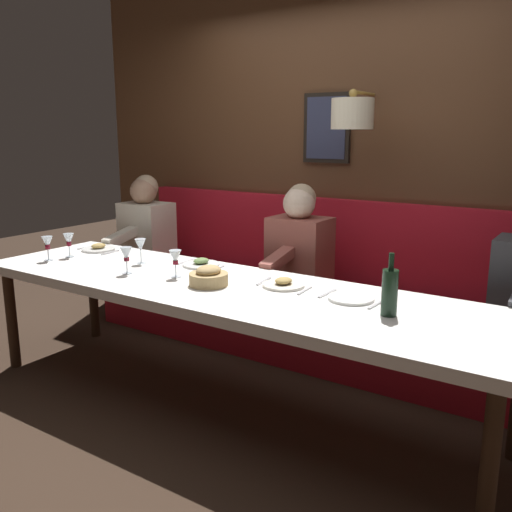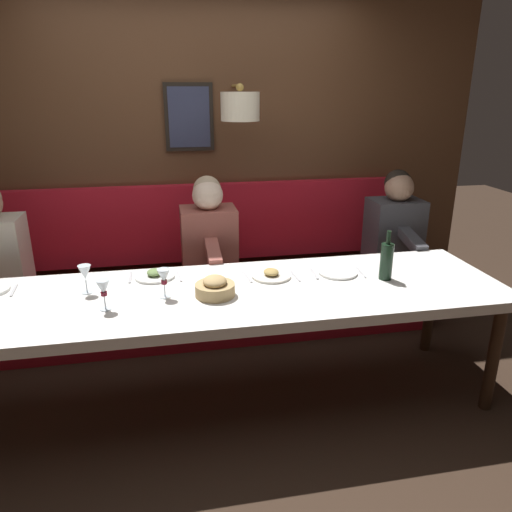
# 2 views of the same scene
# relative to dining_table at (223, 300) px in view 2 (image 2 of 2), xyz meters

# --- Properties ---
(ground_plane) EXTENTS (12.00, 12.00, 0.00)m
(ground_plane) POSITION_rel_dining_table_xyz_m (0.00, 0.00, -0.68)
(ground_plane) COLOR #332319
(dining_table) EXTENTS (0.90, 3.26, 0.74)m
(dining_table) POSITION_rel_dining_table_xyz_m (0.00, 0.00, 0.00)
(dining_table) COLOR white
(dining_table) RESTS_ON ground_plane
(banquette_bench) EXTENTS (0.52, 3.46, 0.45)m
(banquette_bench) POSITION_rel_dining_table_xyz_m (0.89, 0.00, -0.46)
(banquette_bench) COLOR red
(banquette_bench) RESTS_ON ground_plane
(back_wall_panel) EXTENTS (0.59, 4.66, 2.90)m
(back_wall_panel) POSITION_rel_dining_table_xyz_m (1.46, -0.00, 0.68)
(back_wall_panel) COLOR #51331E
(back_wall_panel) RESTS_ON ground_plane
(diner_nearest) EXTENTS (0.60, 0.40, 0.79)m
(diner_nearest) POSITION_rel_dining_table_xyz_m (0.88, -1.47, 0.13)
(diner_nearest) COLOR #3D3D42
(diner_nearest) RESTS_ON banquette_bench
(diner_near) EXTENTS (0.60, 0.40, 0.79)m
(diner_near) POSITION_rel_dining_table_xyz_m (0.88, -0.01, 0.13)
(diner_near) COLOR #934C42
(diner_near) RESTS_ON banquette_bench
(place_setting_1) EXTENTS (0.24, 0.32, 0.05)m
(place_setting_1) POSITION_rel_dining_table_xyz_m (0.16, -0.31, 0.07)
(place_setting_1) COLOR silver
(place_setting_1) RESTS_ON dining_table
(place_setting_2) EXTENTS (0.24, 0.32, 0.05)m
(place_setting_2) POSITION_rel_dining_table_xyz_m (0.29, 0.38, 0.07)
(place_setting_2) COLOR silver
(place_setting_2) RESTS_ON dining_table
(place_setting_3) EXTENTS (0.24, 0.32, 0.01)m
(place_setting_3) POSITION_rel_dining_table_xyz_m (0.13, -0.73, 0.06)
(place_setting_3) COLOR white
(place_setting_3) RESTS_ON dining_table
(wine_glass_0) EXTENTS (0.07, 0.07, 0.16)m
(wine_glass_0) POSITION_rel_dining_table_xyz_m (0.12, 0.75, 0.17)
(wine_glass_0) COLOR silver
(wine_glass_0) RESTS_ON dining_table
(wine_glass_2) EXTENTS (0.07, 0.07, 0.16)m
(wine_glass_2) POSITION_rel_dining_table_xyz_m (-0.12, 0.63, 0.17)
(wine_glass_2) COLOR silver
(wine_glass_2) RESTS_ON dining_table
(wine_glass_4) EXTENTS (0.07, 0.07, 0.16)m
(wine_glass_4) POSITION_rel_dining_table_xyz_m (-0.02, 0.32, 0.17)
(wine_glass_4) COLOR silver
(wine_glass_4) RESTS_ON dining_table
(wine_bottle) EXTENTS (0.08, 0.08, 0.30)m
(wine_bottle) POSITION_rel_dining_table_xyz_m (0.00, -0.98, 0.17)
(wine_bottle) COLOR black
(wine_bottle) RESTS_ON dining_table
(bread_bowl) EXTENTS (0.22, 0.22, 0.12)m
(bread_bowl) POSITION_rel_dining_table_xyz_m (-0.05, 0.05, 0.10)
(bread_bowl) COLOR tan
(bread_bowl) RESTS_ON dining_table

